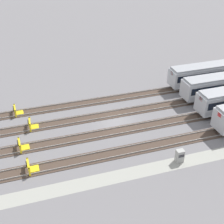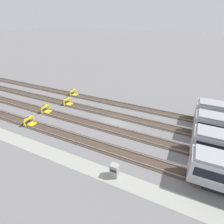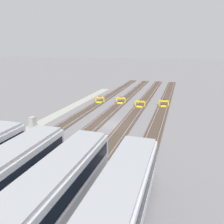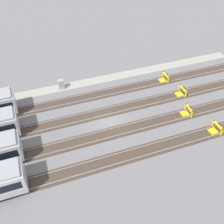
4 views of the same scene
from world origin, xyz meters
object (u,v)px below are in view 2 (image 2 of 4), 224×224
Objects in this scene: bumper_stop_nearest_track at (30,121)px; bumper_stop_far_inner_track at (74,93)px; bumper_stop_middle_track at (68,102)px; bumper_stop_near_inner_track at (46,109)px; electrical_cabinet at (114,170)px.

bumper_stop_far_inner_track is at bearing 93.74° from bumper_stop_nearest_track.
bumper_stop_nearest_track and bumper_stop_middle_track have the same top height.
bumper_stop_middle_track and bumper_stop_far_inner_track have the same top height.
bumper_stop_near_inner_track is at bearing -110.50° from bumper_stop_middle_track.
bumper_stop_nearest_track is at bearing -80.76° from bumper_stop_near_inner_track.
bumper_stop_near_inner_track is at bearing 99.24° from bumper_stop_nearest_track.
bumper_stop_nearest_track is 12.92m from bumper_stop_far_inner_track.
bumper_stop_middle_track is at bearing 69.50° from bumper_stop_near_inner_track.
bumper_stop_nearest_track is 1.00× the size of bumper_stop_near_inner_track.
electrical_cabinet reaches higher than bumper_stop_middle_track.
bumper_stop_near_inner_track and bumper_stop_middle_track have the same top height.
bumper_stop_middle_track is at bearing 142.34° from electrical_cabinet.
bumper_stop_far_inner_track is (-0.14, 8.59, 0.00)m from bumper_stop_near_inner_track.
bumper_stop_nearest_track is at bearing -86.26° from bumper_stop_far_inner_track.
electrical_cabinet reaches higher than bumper_stop_far_inner_track.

